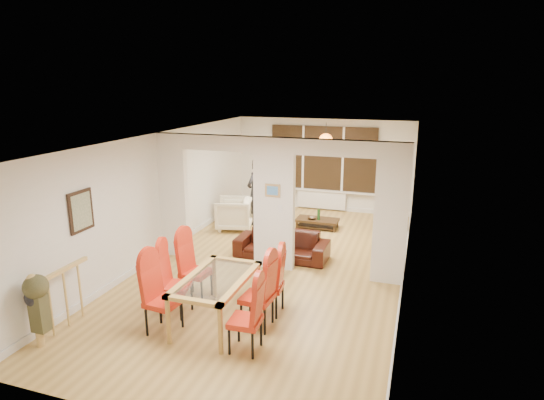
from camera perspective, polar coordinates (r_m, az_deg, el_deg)
The scene contains 24 objects.
floor at distance 9.21m, azimuth 0.27°, elevation -8.38°, with size 5.00×9.00×0.01m, color tan.
room_walls at distance 8.78m, azimuth 0.28°, elevation -0.56°, with size 5.00×9.00×2.60m, color silver, non-canonical shape.
divider_wall at distance 8.78m, azimuth 0.28°, elevation -0.56°, with size 5.00×0.18×2.60m, color white.
bay_window_blinds at distance 12.94m, azimuth 6.40°, elevation 5.22°, with size 3.00×0.08×1.80m, color black.
radiator at distance 13.16m, azimuth 6.22°, elevation 0.04°, with size 1.40×0.08×0.50m, color white.
pendant_light at distance 11.69m, azimuth 6.76°, elevation 7.42°, with size 0.36×0.36×0.36m, color orange.
stair_newel at distance 7.53m, azimuth -24.76°, elevation -10.73°, with size 0.40×1.20×1.10m, color tan, non-canonical shape.
wall_poster at distance 7.87m, azimuth -22.85°, elevation -1.29°, with size 0.04×0.52×0.67m, color gray.
pillar_photo at distance 8.62m, azimuth 0.08°, elevation 1.20°, with size 0.30×0.03×0.25m, color #4C8CD8.
dining_table at distance 7.15m, azimuth -6.93°, elevation -12.32°, with size 0.90×1.60×0.75m, color #B48B42, non-canonical shape.
dining_chair_la at distance 6.96m, azimuth -13.50°, elevation -11.67°, with size 0.45×0.45×1.14m, color red, non-canonical shape.
dining_chair_lb at distance 7.44m, azimuth -12.06°, elevation -9.97°, with size 0.44×0.44×1.10m, color red, non-canonical shape.
dining_chair_lc at distance 7.83m, azimuth -9.50°, elevation -8.45°, with size 0.45×0.45×1.12m, color red, non-canonical shape.
dining_chair_ra at distance 6.38m, azimuth -3.40°, elevation -14.30°, with size 0.42×0.42×1.05m, color red, non-canonical shape.
dining_chair_rb at distance 6.91m, azimuth -1.89°, elevation -11.54°, with size 0.45×0.45×1.12m, color red, non-canonical shape.
dining_chair_rc at distance 7.32m, azimuth -0.34°, elevation -10.21°, with size 0.42×0.42×1.06m, color red, non-canonical shape.
sofa at distance 9.58m, azimuth 1.23°, elevation -5.63°, with size 1.94×0.76×0.57m, color black.
armchair at distance 11.42m, azimuth -4.81°, elevation -1.72°, with size 0.87×0.84×0.79m, color #ECE4C8.
person at distance 11.68m, azimuth -2.01°, elevation 1.09°, with size 0.41×0.63×1.73m, color black.
television at distance 11.69m, azimuth 14.49°, elevation -2.46°, with size 0.12×0.89×0.51m, color black.
coffee_table at distance 11.57m, azimuth 5.70°, elevation -2.93°, with size 1.05×0.53×0.24m, color #342212, non-canonical shape.
bottle at distance 11.41m, azimuth 5.88°, elevation -1.79°, with size 0.07×0.07×0.29m, color #143F19.
bowl at distance 11.49m, azimuth 5.02°, elevation -2.27°, with size 0.22×0.22×0.05m, color #342212.
shoes at distance 8.78m, azimuth 0.43°, elevation -9.21°, with size 0.26×0.28×0.11m, color black, non-canonical shape.
Camera 1 is at (2.62, -8.06, 3.61)m, focal length 30.00 mm.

